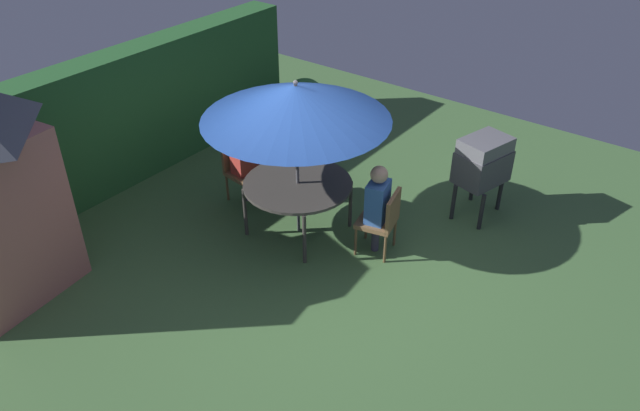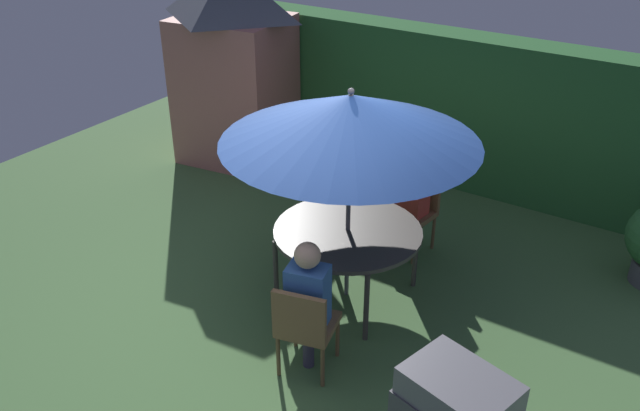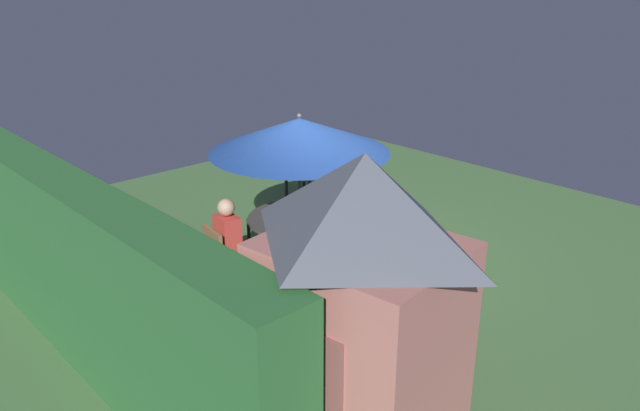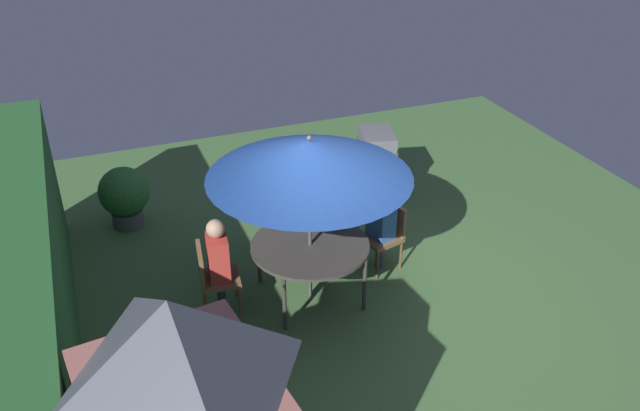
{
  "view_description": "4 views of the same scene",
  "coord_description": "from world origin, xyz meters",
  "px_view_note": "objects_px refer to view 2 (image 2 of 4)",
  "views": [
    {
      "loc": [
        -5.09,
        -3.94,
        4.97
      ],
      "look_at": [
        -0.1,
        -0.16,
        0.84
      ],
      "focal_mm": 34.6,
      "sensor_mm": 36.0,
      "label": 1
    },
    {
      "loc": [
        3.03,
        -4.31,
        4.08
      ],
      "look_at": [
        0.0,
        0.36,
        1.01
      ],
      "focal_mm": 37.52,
      "sensor_mm": 36.0,
      "label": 2
    },
    {
      "loc": [
        -5.61,
        5.57,
        3.89
      ],
      "look_at": [
        -0.02,
        0.37,
        0.98
      ],
      "focal_mm": 34.6,
      "sensor_mm": 36.0,
      "label": 3
    },
    {
      "loc": [
        -6.08,
        2.81,
        5.18
      ],
      "look_at": [
        0.3,
        0.32,
        1.25
      ],
      "focal_mm": 37.56,
      "sensor_mm": 36.0,
      "label": 4
    }
  ],
  "objects_px": {
    "garden_shed": "(234,64)",
    "person_in_blue": "(308,293)",
    "chair_near_shed": "(415,206)",
    "patio_umbrella": "(350,119)",
    "person_in_red": "(412,188)",
    "chair_far_side": "(305,324)",
    "patio_table": "(348,234)"
  },
  "relations": [
    {
      "from": "garden_shed",
      "to": "person_in_blue",
      "type": "height_order",
      "value": "garden_shed"
    },
    {
      "from": "chair_near_shed",
      "to": "person_in_blue",
      "type": "bearing_deg",
      "value": -87.39
    },
    {
      "from": "patio_umbrella",
      "to": "chair_near_shed",
      "type": "relative_size",
      "value": 2.64
    },
    {
      "from": "person_in_red",
      "to": "person_in_blue",
      "type": "xyz_separation_m",
      "value": [
        0.11,
        -2.17,
        0.0
      ]
    },
    {
      "from": "person_in_red",
      "to": "person_in_blue",
      "type": "distance_m",
      "value": 2.18
    },
    {
      "from": "patio_umbrella",
      "to": "chair_far_side",
      "type": "relative_size",
      "value": 2.64
    },
    {
      "from": "garden_shed",
      "to": "patio_umbrella",
      "type": "bearing_deg",
      "value": -33.89
    },
    {
      "from": "garden_shed",
      "to": "person_in_red",
      "type": "distance_m",
      "value": 3.38
    },
    {
      "from": "person_in_red",
      "to": "chair_near_shed",
      "type": "bearing_deg",
      "value": 82.49
    },
    {
      "from": "person_in_red",
      "to": "person_in_blue",
      "type": "relative_size",
      "value": 1.0
    },
    {
      "from": "chair_far_side",
      "to": "person_in_blue",
      "type": "distance_m",
      "value": 0.28
    },
    {
      "from": "chair_far_side",
      "to": "person_in_red",
      "type": "xyz_separation_m",
      "value": [
        -0.13,
        2.26,
        0.26
      ]
    },
    {
      "from": "person_in_red",
      "to": "person_in_blue",
      "type": "bearing_deg",
      "value": -86.99
    },
    {
      "from": "patio_umbrella",
      "to": "chair_near_shed",
      "type": "distance_m",
      "value": 1.82
    },
    {
      "from": "chair_near_shed",
      "to": "chair_far_side",
      "type": "distance_m",
      "value": 2.35
    },
    {
      "from": "chair_near_shed",
      "to": "chair_far_side",
      "type": "xyz_separation_m",
      "value": [
        0.12,
        -2.34,
        0.0
      ]
    },
    {
      "from": "garden_shed",
      "to": "patio_table",
      "type": "bearing_deg",
      "value": -33.89
    },
    {
      "from": "patio_umbrella",
      "to": "chair_far_side",
      "type": "bearing_deg",
      "value": -76.5
    },
    {
      "from": "patio_umbrella",
      "to": "person_in_blue",
      "type": "distance_m",
      "value": 1.58
    },
    {
      "from": "patio_table",
      "to": "patio_umbrella",
      "type": "bearing_deg",
      "value": -104.04
    },
    {
      "from": "person_in_red",
      "to": "patio_umbrella",
      "type": "bearing_deg",
      "value": -97.51
    },
    {
      "from": "chair_far_side",
      "to": "person_in_red",
      "type": "relative_size",
      "value": 0.71
    },
    {
      "from": "person_in_blue",
      "to": "person_in_red",
      "type": "bearing_deg",
      "value": 93.01
    },
    {
      "from": "patio_table",
      "to": "chair_far_side",
      "type": "height_order",
      "value": "chair_far_side"
    },
    {
      "from": "garden_shed",
      "to": "chair_far_side",
      "type": "xyz_separation_m",
      "value": [
        3.32,
        -3.21,
        -0.86
      ]
    },
    {
      "from": "person_in_red",
      "to": "chair_far_side",
      "type": "bearing_deg",
      "value": -86.6
    },
    {
      "from": "patio_table",
      "to": "person_in_red",
      "type": "relative_size",
      "value": 1.15
    },
    {
      "from": "garden_shed",
      "to": "chair_near_shed",
      "type": "bearing_deg",
      "value": -15.1
    },
    {
      "from": "chair_far_side",
      "to": "person_in_blue",
      "type": "height_order",
      "value": "person_in_blue"
    },
    {
      "from": "patio_table",
      "to": "chair_far_side",
      "type": "relative_size",
      "value": 1.6
    },
    {
      "from": "garden_shed",
      "to": "chair_far_side",
      "type": "distance_m",
      "value": 4.7
    },
    {
      "from": "chair_far_side",
      "to": "chair_near_shed",
      "type": "bearing_deg",
      "value": 93.01
    }
  ]
}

